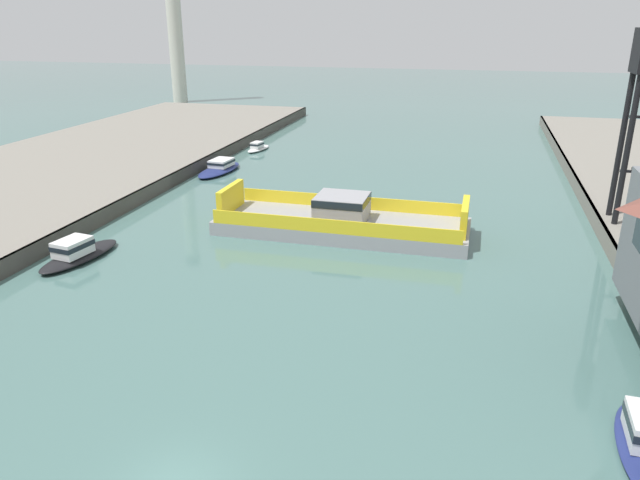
# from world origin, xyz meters

# --- Properties ---
(chain_ferry) EXTENTS (20.49, 7.04, 3.30)m
(chain_ferry) POSITION_xyz_m (-0.06, 29.44, 1.00)
(chain_ferry) COLOR #939399
(chain_ferry) RESTS_ON ground
(moored_boat_near_right) EXTENTS (3.53, 7.56, 1.73)m
(moored_boat_near_right) POSITION_xyz_m (-17.35, 18.77, 0.64)
(moored_boat_near_right) COLOR black
(moored_boat_near_right) RESTS_ON ground
(moored_boat_mid_left) EXTENTS (2.33, 5.25, 1.19)m
(moored_boat_mid_left) POSITION_xyz_m (-17.89, 58.52, 0.44)
(moored_boat_mid_left) COLOR white
(moored_boat_mid_left) RESTS_ON ground
(moored_boat_mid_right) EXTENTS (3.55, 8.40, 1.40)m
(moored_boat_mid_right) POSITION_xyz_m (-18.04, 46.23, 0.52)
(moored_boat_mid_right) COLOR navy
(moored_boat_mid_right) RESTS_ON ground
(smokestack_distant_a) EXTENTS (3.19, 3.19, 36.53)m
(smokestack_distant_a) POSITION_xyz_m (-50.36, 100.68, 19.30)
(smokestack_distant_a) COLOR beige
(smokestack_distant_a) RESTS_ON ground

